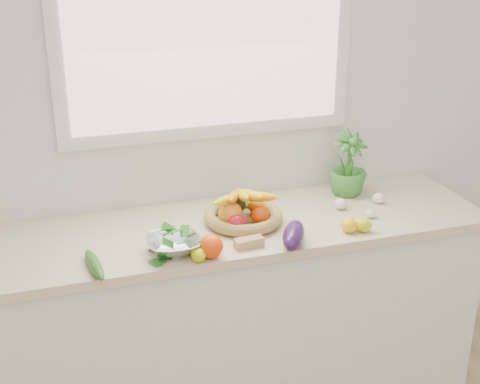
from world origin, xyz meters
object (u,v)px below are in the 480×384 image
object	(u,v)px
apple	(237,224)
fruit_basket	(243,212)
cucumber	(94,265)
potted_herb	(348,165)
eggplant	(294,235)
colander_with_spinach	(174,241)

from	to	relation	value
apple	fruit_basket	size ratio (longest dim) A/B	0.22
cucumber	potted_herb	world-z (taller)	potted_herb
cucumber	potted_herb	bearing A→B (deg)	17.91
eggplant	cucumber	size ratio (longest dim) A/B	0.92
fruit_basket	cucumber	bearing A→B (deg)	-160.45
apple	cucumber	xyz separation A→B (m)	(-0.59, -0.14, -0.02)
eggplant	potted_herb	size ratio (longest dim) A/B	0.71
eggplant	fruit_basket	distance (m)	0.29
cucumber	potted_herb	xyz separation A→B (m)	(1.21, 0.39, 0.12)
apple	potted_herb	world-z (taller)	potted_herb
eggplant	potted_herb	distance (m)	0.61
apple	fruit_basket	world-z (taller)	fruit_basket
fruit_basket	eggplant	bearing A→B (deg)	-64.01
eggplant	fruit_basket	world-z (taller)	fruit_basket
cucumber	fruit_basket	bearing A→B (deg)	19.55
potted_herb	fruit_basket	bearing A→B (deg)	-163.99
potted_herb	fruit_basket	world-z (taller)	potted_herb
cucumber	fruit_basket	world-z (taller)	fruit_basket
potted_herb	colander_with_spinach	world-z (taller)	potted_herb
fruit_basket	potted_herb	bearing A→B (deg)	16.01
cucumber	eggplant	bearing A→B (deg)	-2.53
fruit_basket	colander_with_spinach	bearing A→B (deg)	-150.56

